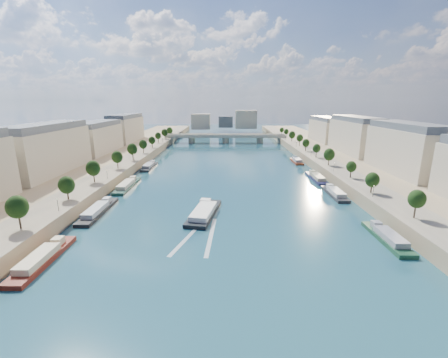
{
  "coord_description": "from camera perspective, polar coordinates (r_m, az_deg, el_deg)",
  "views": [
    {
      "loc": [
        -0.54,
        -57.5,
        38.55
      ],
      "look_at": [
        -1.06,
        70.19,
        5.0
      ],
      "focal_mm": 24.0,
      "sensor_mm": 36.0,
      "label": 1
    }
  ],
  "objects": [
    {
      "name": "quay_left",
      "position": [
        176.67,
        -23.64,
        1.7
      ],
      "size": [
        44.0,
        520.0,
        5.0
      ],
      "primitive_type": "cube",
      "color": "#9E8460",
      "rests_on": "ground"
    },
    {
      "name": "buildings_right",
      "position": [
        191.14,
        27.0,
        6.49
      ],
      "size": [
        16.0,
        226.0,
        23.2
      ],
      "color": "#B7AB8D",
      "rests_on": "ground"
    },
    {
      "name": "lamps_right",
      "position": [
        173.68,
        18.05,
        3.79
      ],
      "size": [
        0.36,
        200.36,
        4.28
      ],
      "color": "black",
      "rests_on": "ground"
    },
    {
      "name": "pave_left",
      "position": [
        170.63,
        -19.12,
        2.58
      ],
      "size": [
        14.0,
        520.0,
        0.1
      ],
      "primitive_type": "cube",
      "color": "gray",
      "rests_on": "quay_left"
    },
    {
      "name": "lamps_left",
      "position": [
        159.38,
        -18.82,
        2.8
      ],
      "size": [
        0.36,
        200.36,
        4.28
      ],
      "color": "black",
      "rests_on": "ground"
    },
    {
      "name": "trees_right",
      "position": [
        178.69,
        18.41,
        4.93
      ],
      "size": [
        4.8,
        268.8,
        8.26
      ],
      "color": "#382B1E",
      "rests_on": "ground"
    },
    {
      "name": "buildings_left",
      "position": [
        190.66,
        -26.25,
        6.56
      ],
      "size": [
        16.0,
        226.0,
        23.2
      ],
      "color": "#B7AB8D",
      "rests_on": "ground"
    },
    {
      "name": "ground",
      "position": [
        162.15,
        0.42,
        0.97
      ],
      "size": [
        700.0,
        700.0,
        0.0
      ],
      "primitive_type": "plane",
      "color": "#0D2B3C",
      "rests_on": "ground"
    },
    {
      "name": "wake",
      "position": [
        89.89,
        -4.57,
        -10.71
      ],
      "size": [
        12.05,
        26.03,
        0.04
      ],
      "color": "silver",
      "rests_on": "ground"
    },
    {
      "name": "moored_barges_right",
      "position": [
        144.75,
        18.77,
        -1.18
      ],
      "size": [
        5.0,
        131.34,
        3.6
      ],
      "color": "#1B452D",
      "rests_on": "ground"
    },
    {
      "name": "trees_left",
      "position": [
        170.86,
        -18.42,
        4.51
      ],
      "size": [
        4.8,
        268.8,
        8.26
      ],
      "color": "#382B1E",
      "rests_on": "ground"
    },
    {
      "name": "tour_barge",
      "position": [
        104.8,
        -3.84,
        -6.35
      ],
      "size": [
        11.72,
        26.65,
        3.64
      ],
      "rotation": [
        0.0,
        0.0,
        -0.17
      ],
      "color": "black",
      "rests_on": "ground"
    },
    {
      "name": "skyline",
      "position": [
        377.8,
        0.81,
        11.09
      ],
      "size": [
        79.0,
        42.0,
        22.0
      ],
      "color": "#B7AB8D",
      "rests_on": "ground"
    },
    {
      "name": "moored_barges_left",
      "position": [
        117.05,
        -22.47,
        -5.24
      ],
      "size": [
        5.0,
        162.03,
        3.6
      ],
      "color": "#171933",
      "rests_on": "ground"
    },
    {
      "name": "bridge",
      "position": [
        283.2,
        0.34,
        7.93
      ],
      "size": [
        112.0,
        12.0,
        8.15
      ],
      "color": "#C1B79E",
      "rests_on": "ground"
    },
    {
      "name": "quay_right",
      "position": [
        177.11,
        24.41,
        1.64
      ],
      "size": [
        44.0,
        520.0,
        5.0
      ],
      "primitive_type": "cube",
      "color": "#9E8460",
      "rests_on": "ground"
    },
    {
      "name": "pave_right",
      "position": [
        170.99,
        19.91,
        2.54
      ],
      "size": [
        14.0,
        520.0,
        0.1
      ],
      "primitive_type": "cube",
      "color": "gray",
      "rests_on": "quay_right"
    }
  ]
}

